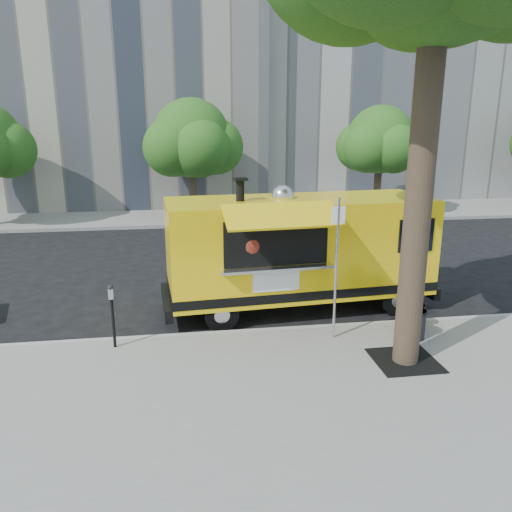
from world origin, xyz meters
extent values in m
plane|color=black|center=(0.00, 0.00, 0.00)|extent=(120.00, 120.00, 0.00)
cube|color=gray|center=(0.00, -4.00, 0.07)|extent=(60.00, 6.00, 0.15)
cube|color=#999993|center=(0.00, -0.93, 0.07)|extent=(60.00, 0.14, 0.16)
cube|color=gray|center=(0.00, 13.50, 0.07)|extent=(60.00, 5.00, 0.15)
cube|color=#9C9892|center=(12.00, 23.00, 10.00)|extent=(20.00, 14.00, 20.00)
cylinder|color=#33261C|center=(2.60, -2.80, 3.40)|extent=(0.48, 0.48, 6.50)
cube|color=black|center=(2.60, -2.80, 0.15)|extent=(1.20, 1.20, 0.02)
cylinder|color=#33261C|center=(-1.00, 12.70, 1.45)|extent=(0.36, 0.36, 2.60)
sphere|color=#1B5516|center=(-1.00, 12.70, 3.85)|extent=(3.60, 3.60, 3.60)
cylinder|color=#33261C|center=(8.00, 12.40, 1.45)|extent=(0.36, 0.36, 2.60)
sphere|color=#1B5516|center=(8.00, 12.40, 3.74)|extent=(3.24, 3.24, 3.24)
cylinder|color=silver|center=(1.55, -1.55, 1.65)|extent=(0.06, 0.06, 3.00)
cube|color=white|center=(1.55, -1.55, 2.80)|extent=(0.28, 0.02, 0.35)
cylinder|color=black|center=(-3.00, -1.35, 0.68)|extent=(0.06, 0.06, 1.05)
cube|color=silver|center=(-3.00, -1.35, 1.30)|extent=(0.10, 0.08, 0.22)
sphere|color=black|center=(-3.00, -1.35, 1.43)|extent=(0.11, 0.11, 0.11)
cube|color=yellow|center=(1.29, 0.60, 1.65)|extent=(6.55, 2.66, 2.31)
cube|color=black|center=(1.29, 0.60, 0.71)|extent=(6.57, 2.68, 0.22)
cube|color=black|center=(4.55, 0.86, 0.44)|extent=(0.34, 2.06, 0.30)
cube|color=black|center=(-1.98, 0.34, 0.44)|extent=(0.34, 2.06, 0.30)
cube|color=black|center=(4.49, 0.85, 2.02)|extent=(0.19, 1.73, 0.93)
cylinder|color=black|center=(3.56, -0.13, 0.39)|extent=(0.81, 0.34, 0.79)
cylinder|color=black|center=(3.42, 1.68, 0.39)|extent=(0.81, 0.34, 0.79)
cylinder|color=black|center=(-0.75, -0.47, 0.39)|extent=(0.81, 0.34, 0.79)
cylinder|color=black|center=(-0.89, 1.34, 0.39)|extent=(0.81, 0.34, 0.79)
cube|color=black|center=(0.48, -0.49, 2.02)|extent=(2.37, 0.36, 1.03)
cube|color=silver|center=(0.49, -0.65, 1.46)|extent=(2.58, 0.55, 0.06)
cube|color=yellow|center=(0.52, -1.00, 2.72)|extent=(2.53, 1.12, 0.42)
cube|color=white|center=(0.49, -0.57, 1.16)|extent=(1.08, 0.12, 0.49)
cylinder|color=black|center=(-0.19, 0.48, 3.05)|extent=(0.20, 0.20, 0.54)
sphere|color=silver|center=(0.88, 0.77, 2.85)|extent=(0.55, 0.55, 0.55)
sphere|color=#983521|center=(-0.08, -0.24, 1.97)|extent=(0.83, 0.83, 0.83)
cylinder|color=#FF590C|center=(-0.06, -0.47, 1.84)|extent=(0.34, 0.14, 0.33)
cylinder|color=black|center=(3.21, -1.83, 0.47)|extent=(0.48, 0.48, 0.63)
cylinder|color=black|center=(3.21, -1.83, 0.76)|extent=(0.53, 0.53, 0.04)
cylinder|color=black|center=(3.50, -1.30, 0.42)|extent=(0.41, 0.41, 0.54)
cylinder|color=black|center=(3.50, -1.30, 0.67)|extent=(0.45, 0.45, 0.04)
camera|label=1|loc=(-1.52, -11.02, 4.62)|focal=35.00mm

